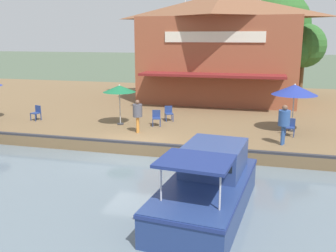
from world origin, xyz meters
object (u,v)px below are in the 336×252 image
object	(u,v)px
waterfront_restaurant	(221,46)
patio_umbrella_back_row	(295,90)
cafe_chair_back_row_seat	(290,126)
person_at_quay_edge	(284,120)
person_mid_patio	(138,112)
motorboat_outer_channel	(212,182)
patio_umbrella_near_quay_edge	(119,89)
cafe_chair_far_corner_seat	(37,112)
cafe_chair_beside_entrance	(156,117)
cafe_chair_mid_patio	(169,113)
tree_upstream_bank	(302,47)
tree_downstream_bank	(276,26)

from	to	relation	value
waterfront_restaurant	patio_umbrella_back_row	xyz separation A→B (m)	(9.36, 4.89, -1.88)
cafe_chair_back_row_seat	person_at_quay_edge	distance (m)	1.88
person_mid_patio	motorboat_outer_channel	distance (m)	7.81
patio_umbrella_back_row	patio_umbrella_near_quay_edge	distance (m)	9.13
cafe_chair_far_corner_seat	person_mid_patio	world-z (taller)	person_mid_patio
cafe_chair_beside_entrance	cafe_chair_mid_patio	bearing A→B (deg)	165.96
motorboat_outer_channel	tree_upstream_bank	world-z (taller)	tree_upstream_bank
patio_umbrella_near_quay_edge	tree_downstream_bank	distance (m)	16.29
patio_umbrella_back_row	cafe_chair_mid_patio	distance (m)	6.97
tree_downstream_bank	cafe_chair_mid_patio	bearing A→B (deg)	-26.18
cafe_chair_beside_entrance	waterfront_restaurant	bearing A→B (deg)	167.70
cafe_chair_back_row_seat	person_mid_patio	size ratio (longest dim) A/B	0.51
tree_downstream_bank	patio_umbrella_back_row	bearing A→B (deg)	3.78
motorboat_outer_channel	cafe_chair_mid_patio	bearing A→B (deg)	-157.71
patio_umbrella_back_row	motorboat_outer_channel	distance (m)	9.22
person_mid_patio	tree_upstream_bank	distance (m)	16.76
waterfront_restaurant	patio_umbrella_back_row	size ratio (longest dim) A/B	4.78
cafe_chair_beside_entrance	motorboat_outer_channel	distance (m)	8.92
cafe_chair_beside_entrance	tree_downstream_bank	distance (m)	15.60
cafe_chair_mid_patio	cafe_chair_far_corner_seat	world-z (taller)	same
cafe_chair_beside_entrance	patio_umbrella_near_quay_edge	bearing A→B (deg)	-83.95
patio_umbrella_back_row	tree_downstream_bank	world-z (taller)	tree_downstream_bank
cafe_chair_mid_patio	motorboat_outer_channel	size ratio (longest dim) A/B	0.13
person_at_quay_edge	cafe_chair_back_row_seat	bearing A→B (deg)	166.89
waterfront_restaurant	tree_downstream_bank	size ratio (longest dim) A/B	1.41
cafe_chair_mid_patio	person_at_quay_edge	size ratio (longest dim) A/B	0.47
cafe_chair_beside_entrance	tree_downstream_bank	world-z (taller)	tree_downstream_bank
patio_umbrella_near_quay_edge	person_at_quay_edge	xyz separation A→B (m)	(1.92, 8.54, -0.83)
tree_upstream_bank	cafe_chair_far_corner_seat	bearing A→B (deg)	-50.34
cafe_chair_beside_entrance	tree_upstream_bank	world-z (taller)	tree_upstream_bank
cafe_chair_far_corner_seat	waterfront_restaurant	bearing A→B (deg)	138.20
waterfront_restaurant	person_mid_patio	xyz separation A→B (m)	(11.66, -2.67, -2.97)
person_mid_patio	patio_umbrella_back_row	bearing A→B (deg)	106.92
cafe_chair_mid_patio	cafe_chair_far_corner_seat	xyz separation A→B (m)	(1.79, -7.47, 0.00)
waterfront_restaurant	patio_umbrella_near_quay_edge	distance (m)	11.22
cafe_chair_mid_patio	motorboat_outer_channel	xyz separation A→B (m)	(9.27, 3.80, -0.29)
cafe_chair_beside_entrance	person_mid_patio	distance (m)	1.83
cafe_chair_far_corner_seat	motorboat_outer_channel	distance (m)	13.53
patio_umbrella_back_row	cafe_chair_far_corner_seat	bearing A→B (deg)	-85.78
person_at_quay_edge	motorboat_outer_channel	bearing A→B (deg)	-22.48
tree_downstream_bank	person_mid_patio	bearing A→B (deg)	-24.12
patio_umbrella_back_row	patio_umbrella_near_quay_edge	xyz separation A→B (m)	(0.85, -9.09, -0.16)
cafe_chair_back_row_seat	tree_upstream_bank	bearing A→B (deg)	174.08
person_mid_patio	tree_upstream_bank	size ratio (longest dim) A/B	0.29
cafe_chair_back_row_seat	cafe_chair_far_corner_seat	bearing A→B (deg)	-90.02
motorboat_outer_channel	cafe_chair_far_corner_seat	bearing A→B (deg)	-123.58
cafe_chair_far_corner_seat	cafe_chair_back_row_seat	bearing A→B (deg)	89.98
tree_downstream_bank	cafe_chair_beside_entrance	bearing A→B (deg)	-25.03
motorboat_outer_channel	cafe_chair_beside_entrance	bearing A→B (deg)	-152.32
cafe_chair_back_row_seat	tree_downstream_bank	world-z (taller)	tree_downstream_bank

